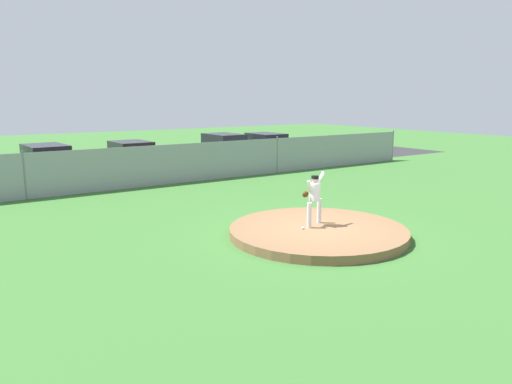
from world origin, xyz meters
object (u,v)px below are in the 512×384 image
object	(u,v)px
baseball	(303,228)
traffic_cone_orange	(180,169)
parked_car_red	(132,157)
parked_car_white	(224,149)
parked_car_burgundy	(46,162)
parked_car_slate	(266,148)
pitcher_youth	(314,195)

from	to	relation	value
baseball	traffic_cone_orange	bearing A→B (deg)	80.59
traffic_cone_orange	parked_car_red	bearing A→B (deg)	130.13
parked_car_red	parked_car_white	bearing A→B (deg)	4.13
parked_car_white	parked_car_red	distance (m)	5.87
parked_car_white	parked_car_burgundy	distance (m)	9.97
parked_car_burgundy	traffic_cone_orange	bearing A→B (deg)	-22.12
parked_car_slate	parked_car_burgundy	size ratio (longest dim) A/B	0.91
baseball	parked_car_slate	world-z (taller)	parked_car_slate
parked_car_slate	traffic_cone_orange	distance (m)	7.14
parked_car_burgundy	traffic_cone_orange	world-z (taller)	parked_car_burgundy
pitcher_youth	parked_car_burgundy	distance (m)	15.16
parked_car_red	parked_car_burgundy	size ratio (longest dim) A/B	0.86
pitcher_youth	parked_car_burgundy	world-z (taller)	pitcher_youth
parked_car_burgundy	parked_car_slate	bearing A→B (deg)	-1.68
baseball	parked_car_white	distance (m)	16.02
parked_car_slate	pitcher_youth	bearing A→B (deg)	-120.51
parked_car_white	traffic_cone_orange	size ratio (longest dim) A/B	8.48
parked_car_red	baseball	bearing A→B (deg)	-91.05
pitcher_youth	parked_car_white	size ratio (longest dim) A/B	0.32
parked_car_red	parked_car_burgundy	bearing A→B (deg)	175.94
pitcher_youth	traffic_cone_orange	xyz separation A→B (m)	(1.51, 12.12, -0.87)
baseball	parked_car_slate	distance (m)	16.82
baseball	pitcher_youth	bearing A→B (deg)	16.23
baseball	traffic_cone_orange	world-z (taller)	traffic_cone_orange
parked_car_burgundy	parked_car_red	bearing A→B (deg)	-4.06
baseball	parked_car_slate	bearing A→B (deg)	58.21
pitcher_youth	parked_car_red	size ratio (longest dim) A/B	0.36
parked_car_slate	traffic_cone_orange	world-z (taller)	parked_car_slate
pitcher_youth	baseball	bearing A→B (deg)	-163.77
parked_car_slate	parked_car_burgundy	world-z (taller)	parked_car_slate
pitcher_youth	parked_car_white	xyz separation A→B (m)	(5.59, 14.64, -0.31)
baseball	traffic_cone_orange	distance (m)	12.44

